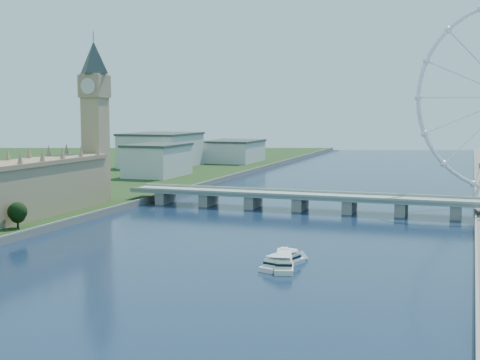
% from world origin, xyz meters
% --- Properties ---
extents(big_ben, '(20.02, 20.02, 110.00)m').
position_xyz_m(big_ben, '(-128.00, 278.00, 66.57)').
color(big_ben, tan).
rests_on(big_ben, ground).
extents(westminster_bridge, '(220.00, 22.00, 9.50)m').
position_xyz_m(westminster_bridge, '(0.00, 300.00, 6.63)').
color(westminster_bridge, gray).
rests_on(westminster_bridge, ground).
extents(city_skyline, '(505.00, 280.00, 32.00)m').
position_xyz_m(city_skyline, '(39.22, 560.08, 16.96)').
color(city_skyline, beige).
rests_on(city_skyline, ground).
extents(tour_boat_near, '(14.53, 29.77, 6.36)m').
position_xyz_m(tour_boat_near, '(30.60, 152.70, 0.00)').
color(tour_boat_near, beige).
rests_on(tour_boat_near, ground).
extents(tour_boat_far, '(14.33, 27.75, 5.92)m').
position_xyz_m(tour_boat_far, '(29.67, 153.82, 0.00)').
color(tour_boat_far, silver).
rests_on(tour_boat_far, ground).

